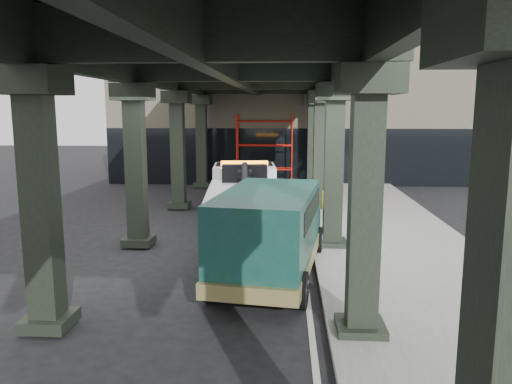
% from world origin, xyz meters
% --- Properties ---
extents(ground, '(90.00, 90.00, 0.00)m').
position_xyz_m(ground, '(0.00, 0.00, 0.00)').
color(ground, black).
rests_on(ground, ground).
extents(sidewalk, '(5.00, 40.00, 0.15)m').
position_xyz_m(sidewalk, '(4.50, 2.00, 0.07)').
color(sidewalk, gray).
rests_on(sidewalk, ground).
extents(lane_stripe, '(0.12, 38.00, 0.01)m').
position_xyz_m(lane_stripe, '(1.70, 2.00, 0.01)').
color(lane_stripe, silver).
rests_on(lane_stripe, ground).
extents(viaduct, '(7.40, 32.00, 6.40)m').
position_xyz_m(viaduct, '(-0.40, 2.00, 5.46)').
color(viaduct, black).
rests_on(viaduct, ground).
extents(building, '(22.00, 10.00, 8.00)m').
position_xyz_m(building, '(2.00, 20.00, 4.00)').
color(building, '#C6B793').
rests_on(building, ground).
extents(scaffolding, '(3.08, 0.88, 4.00)m').
position_xyz_m(scaffolding, '(0.00, 14.64, 2.11)').
color(scaffolding, red).
rests_on(scaffolding, ground).
extents(tow_truck, '(2.85, 7.96, 2.56)m').
position_xyz_m(tow_truck, '(-0.14, 2.98, 1.25)').
color(tow_truck, black).
rests_on(tow_truck, ground).
extents(towed_van, '(2.96, 5.92, 2.30)m').
position_xyz_m(towed_van, '(0.80, -0.76, 1.24)').
color(towed_van, '#124038').
rests_on(towed_van, ground).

